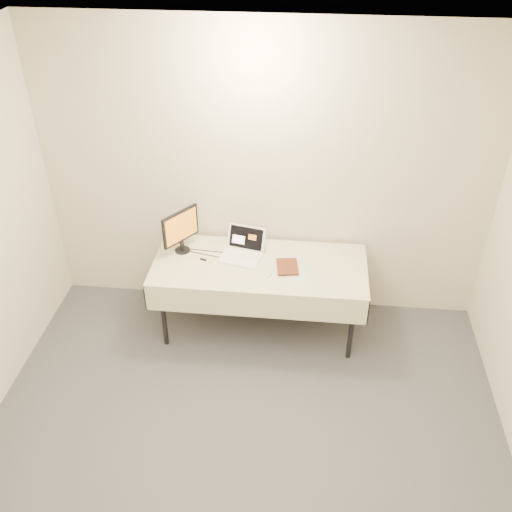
# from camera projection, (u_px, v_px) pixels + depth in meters

# --- Properties ---
(back_wall) EXTENTS (4.00, 0.10, 2.70)m
(back_wall) POSITION_uv_depth(u_px,v_px,m) (265.00, 177.00, 4.97)
(back_wall) COLOR beige
(back_wall) RESTS_ON ground
(table) EXTENTS (1.86, 0.81, 0.74)m
(table) POSITION_uv_depth(u_px,v_px,m) (260.00, 270.00, 4.99)
(table) COLOR black
(table) RESTS_ON ground
(laptop) EXTENTS (0.41, 0.39, 0.23)m
(laptop) POSITION_uv_depth(u_px,v_px,m) (243.00, 250.00, 5.04)
(laptop) COLOR white
(laptop) RESTS_ON table
(monitor) EXTENTS (0.25, 0.33, 0.40)m
(monitor) POSITION_uv_depth(u_px,v_px,m) (181.00, 228.00, 4.99)
(monitor) COLOR black
(monitor) RESTS_ON table
(book) EXTENTS (0.18, 0.05, 0.24)m
(book) POSITION_uv_depth(u_px,v_px,m) (277.00, 257.00, 4.83)
(book) COLOR maroon
(book) RESTS_ON table
(alarm_clock) EXTENTS (0.14, 0.08, 0.05)m
(alarm_clock) POSITION_uv_depth(u_px,v_px,m) (245.00, 244.00, 5.16)
(alarm_clock) COLOR black
(alarm_clock) RESTS_ON table
(clicker) EXTENTS (0.06, 0.09, 0.02)m
(clicker) POSITION_uv_depth(u_px,v_px,m) (269.00, 274.00, 4.81)
(clicker) COLOR #BCBCBE
(clicker) RESTS_ON table
(paper_form) EXTENTS (0.13, 0.30, 0.00)m
(paper_form) POSITION_uv_depth(u_px,v_px,m) (301.00, 275.00, 4.83)
(paper_form) COLOR #C4E9B9
(paper_form) RESTS_ON table
(usb_dongle) EXTENTS (0.06, 0.04, 0.01)m
(usb_dongle) POSITION_uv_depth(u_px,v_px,m) (203.00, 260.00, 5.00)
(usb_dongle) COLOR black
(usb_dongle) RESTS_ON table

